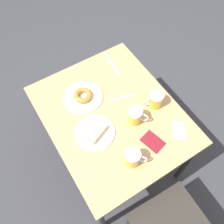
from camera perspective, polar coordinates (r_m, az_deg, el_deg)
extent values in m
plane|color=#333338|center=(2.17, 0.00, -9.77)|extent=(8.00, 8.00, 0.00)
cube|color=tan|center=(1.55, 0.00, -0.66)|extent=(0.78, 0.95, 0.03)
cylinder|color=black|center=(2.15, 1.75, 7.47)|extent=(0.04, 0.04, 0.67)
cylinder|color=black|center=(2.02, -15.18, -1.14)|extent=(0.04, 0.04, 0.67)
cylinder|color=black|center=(1.87, 16.70, -10.91)|extent=(0.04, 0.04, 0.67)
cylinder|color=black|center=(1.71, -2.38, -23.23)|extent=(0.04, 0.04, 0.67)
cylinder|color=#2D2823|center=(1.89, 13.31, -18.03)|extent=(0.03, 0.03, 0.46)
cylinder|color=#2D2823|center=(1.82, 3.85, -23.93)|extent=(0.03, 0.03, 0.46)
cylinder|color=white|center=(1.47, -3.97, -4.71)|extent=(0.24, 0.24, 0.01)
cube|color=#D1B27F|center=(1.45, -4.03, -4.30)|extent=(0.16, 0.14, 0.04)
cylinder|color=white|center=(1.61, -6.61, 3.36)|extent=(0.25, 0.25, 0.01)
torus|color=#B2702D|center=(1.59, -6.70, 3.83)|extent=(0.12, 0.12, 0.04)
cylinder|color=gold|center=(1.48, 5.24, -1.10)|extent=(0.08, 0.08, 0.09)
cylinder|color=white|center=(1.43, 5.42, 0.02)|extent=(0.08, 0.08, 0.02)
torus|color=silver|center=(1.47, 7.00, -1.24)|extent=(0.06, 0.06, 0.07)
cylinder|color=gold|center=(1.37, 4.70, -10.57)|extent=(0.08, 0.08, 0.09)
cylinder|color=white|center=(1.31, 4.88, -9.73)|extent=(0.08, 0.08, 0.02)
torus|color=silver|center=(1.36, 6.65, -10.63)|extent=(0.06, 0.05, 0.07)
cylinder|color=gold|center=(1.55, 9.99, 2.55)|extent=(0.08, 0.08, 0.09)
cylinder|color=white|center=(1.51, 10.31, 3.73)|extent=(0.08, 0.08, 0.02)
torus|color=silver|center=(1.53, 8.49, 2.37)|extent=(0.07, 0.03, 0.07)
cube|color=white|center=(1.53, 15.11, -4.09)|extent=(0.12, 0.13, 0.00)
cube|color=silver|center=(1.60, 2.49, 3.31)|extent=(0.17, 0.05, 0.00)
cube|color=silver|center=(1.76, 0.32, 10.48)|extent=(0.04, 0.21, 0.00)
cube|color=maroon|center=(1.47, 9.30, -6.69)|extent=(0.12, 0.14, 0.01)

